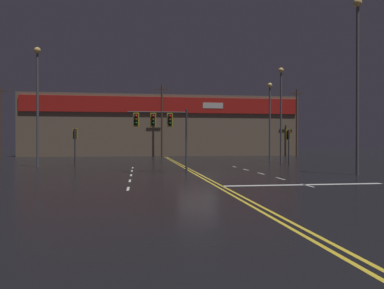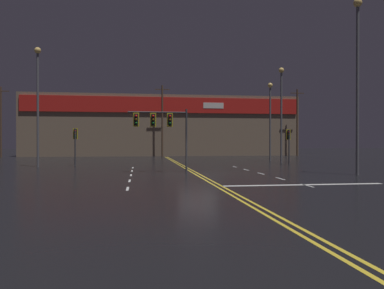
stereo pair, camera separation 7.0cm
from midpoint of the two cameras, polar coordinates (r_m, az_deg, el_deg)
name	(u,v)px [view 1 (the left image)]	position (r m, az deg, el deg)	size (l,w,h in m)	color
ground_plane	(198,174)	(25.31, 0.78, -4.57)	(200.00, 200.00, 0.00)	black
road_markings	(212,176)	(24.27, 3.04, -4.78)	(13.20, 60.00, 0.01)	gold
traffic_signal_median	(160,123)	(26.92, -4.93, 3.25)	(4.27, 0.36, 4.57)	#38383D
traffic_signal_corner_northeast	(288,139)	(36.97, 14.42, 0.85)	(0.42, 0.36, 3.39)	#38383D
traffic_signal_corner_northwest	(75,138)	(35.64, -17.45, 0.92)	(0.42, 0.36, 3.44)	#38383D
streetlight_near_left	(281,103)	(40.32, 13.36, 6.24)	(0.56, 0.56, 9.95)	#59595E
streetlight_near_right	(270,111)	(44.42, 11.73, 5.05)	(0.56, 0.56, 9.04)	#59595E
streetlight_median_approach	(358,66)	(27.50, 23.84, 10.91)	(0.56, 0.56, 11.65)	#59595E
streetlight_far_left	(37,92)	(35.47, -22.54, 7.45)	(0.56, 0.56, 10.43)	#59595E
building_backdrop	(162,126)	(62.63, -4.59, 2.77)	(43.33, 10.23, 9.55)	#7A6651
utility_pole_row	(161,121)	(56.07, -4.82, 3.65)	(46.13, 0.26, 10.65)	#4C3828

